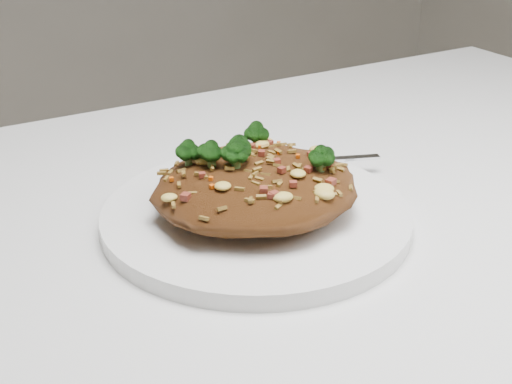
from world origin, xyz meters
The scene contains 4 objects.
dining_table centered at (0.00, 0.00, 0.66)m, with size 1.20×0.80×0.75m.
plate centered at (0.01, 0.06, 0.76)m, with size 0.25×0.25×0.01m, color white.
fried_rice centered at (0.01, 0.06, 0.79)m, with size 0.17×0.15×0.06m.
fork centered at (0.10, 0.12, 0.77)m, with size 0.16×0.07×0.00m.
Camera 1 is at (-0.25, -0.38, 1.03)m, focal length 50.00 mm.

